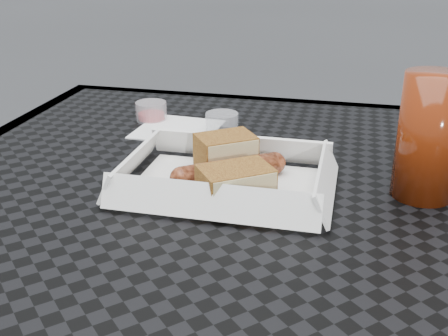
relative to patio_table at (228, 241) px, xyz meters
name	(u,v)px	position (x,y,z in m)	size (l,w,h in m)	color
patio_table	(228,241)	(0.00, 0.00, 0.00)	(0.80, 0.80, 0.74)	black
food_tray	(226,186)	(0.00, 0.00, 0.08)	(0.22, 0.15, 0.00)	white
bratwurst	(229,170)	(0.00, 0.01, 0.09)	(0.13, 0.10, 0.03)	brown
bread_near	(226,152)	(-0.01, 0.05, 0.10)	(0.07, 0.05, 0.04)	olive
bread_far	(236,184)	(0.02, -0.04, 0.10)	(0.08, 0.05, 0.04)	olive
veg_garnish	(259,205)	(0.05, -0.05, 0.08)	(0.03, 0.03, 0.00)	#FA4F0A
napkin	(178,129)	(-0.12, 0.18, 0.08)	(0.12, 0.12, 0.00)	white
condiment_cup_sauce	(151,111)	(-0.18, 0.22, 0.09)	(0.05, 0.05, 0.03)	maroon
condiment_cup_empty	(222,123)	(-0.05, 0.19, 0.09)	(0.05, 0.05, 0.03)	silver
drink_glass	(429,137)	(0.22, 0.03, 0.15)	(0.07, 0.07, 0.14)	#5B1C07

